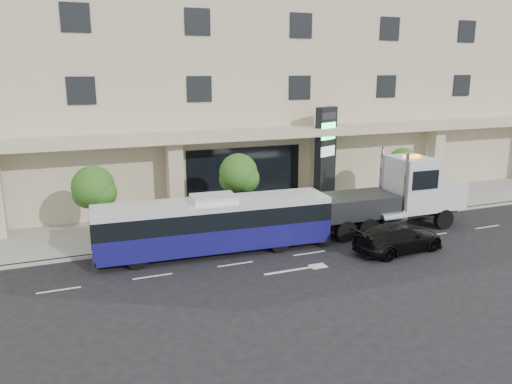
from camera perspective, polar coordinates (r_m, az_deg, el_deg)
ground at (r=27.17m, az=4.61°, el=-5.96°), size 120.00×120.00×0.00m
sidewalk at (r=31.47m, az=0.60°, el=-3.00°), size 120.00×6.00×0.15m
curb at (r=28.85m, az=2.86°, el=-4.59°), size 120.00×0.30×0.15m
convention_center at (r=40.00m, az=-5.21°, el=14.87°), size 60.00×17.60×20.00m
tree_left at (r=27.20m, az=-18.04°, el=0.26°), size 2.27×2.20×4.22m
tree_mid at (r=28.73m, az=-1.97°, el=1.92°), size 2.28×2.20×4.38m
tree_right at (r=34.31m, az=16.45°, el=2.93°), size 2.10×2.00×4.04m
city_bus at (r=25.52m, az=-4.83°, el=-3.62°), size 12.10×3.20×3.03m
tow_truck at (r=30.37m, az=15.67°, el=-0.46°), size 10.45×2.83×4.76m
black_sedan at (r=26.83m, az=15.98°, el=-5.07°), size 5.21×2.55×1.46m
signage_pylon at (r=33.78m, az=7.93°, el=4.05°), size 1.75×1.22×6.66m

